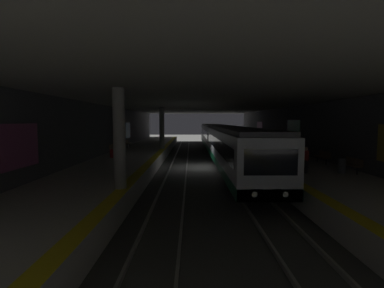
{
  "coord_description": "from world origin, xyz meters",
  "views": [
    {
      "loc": [
        -24.49,
        1.11,
        4.12
      ],
      "look_at": [
        10.15,
        0.98,
        1.26
      ],
      "focal_mm": 26.02,
      "sensor_mm": 36.0,
      "label": 1
    }
  ],
  "objects_px": {
    "bench_left_mid": "(323,156)",
    "bench_right_near": "(113,148)",
    "bench_left_near": "(352,164)",
    "person_boarding": "(306,159)",
    "pillar_near": "(119,139)",
    "pillar_far": "(162,128)",
    "bench_right_far": "(128,143)",
    "person_waiting_near": "(270,142)",
    "trash_bin": "(342,166)",
    "metro_train": "(221,140)",
    "person_walking_mid": "(239,137)",
    "person_standing_far": "(270,145)",
    "suitcase_rolling": "(112,153)",
    "bench_right_mid": "(122,145)"
  },
  "relations": [
    {
      "from": "bench_left_mid",
      "to": "bench_right_near",
      "type": "bearing_deg",
      "value": 69.54
    },
    {
      "from": "bench_right_far",
      "to": "person_waiting_near",
      "type": "distance_m",
      "value": 16.13
    },
    {
      "from": "pillar_near",
      "to": "person_standing_far",
      "type": "height_order",
      "value": "pillar_near"
    },
    {
      "from": "person_standing_far",
      "to": "metro_train",
      "type": "bearing_deg",
      "value": 34.4
    },
    {
      "from": "bench_right_mid",
      "to": "person_walking_mid",
      "type": "distance_m",
      "value": 15.52
    },
    {
      "from": "pillar_near",
      "to": "pillar_far",
      "type": "distance_m",
      "value": 18.39
    },
    {
      "from": "person_standing_far",
      "to": "suitcase_rolling",
      "type": "bearing_deg",
      "value": 98.1
    },
    {
      "from": "person_walking_mid",
      "to": "suitcase_rolling",
      "type": "distance_m",
      "value": 18.89
    },
    {
      "from": "bench_left_near",
      "to": "person_boarding",
      "type": "height_order",
      "value": "person_boarding"
    },
    {
      "from": "bench_right_mid",
      "to": "person_boarding",
      "type": "relative_size",
      "value": 1.09
    },
    {
      "from": "metro_train",
      "to": "bench_right_near",
      "type": "relative_size",
      "value": 23.0
    },
    {
      "from": "metro_train",
      "to": "person_standing_far",
      "type": "distance_m",
      "value": 6.93
    },
    {
      "from": "person_waiting_near",
      "to": "person_walking_mid",
      "type": "height_order",
      "value": "person_walking_mid"
    },
    {
      "from": "bench_right_near",
      "to": "bench_right_far",
      "type": "distance_m",
      "value": 6.05
    },
    {
      "from": "bench_right_far",
      "to": "metro_train",
      "type": "bearing_deg",
      "value": -98.36
    },
    {
      "from": "person_walking_mid",
      "to": "trash_bin",
      "type": "xyz_separation_m",
      "value": [
        -20.71,
        -2.55,
        -0.47
      ]
    },
    {
      "from": "person_waiting_near",
      "to": "trash_bin",
      "type": "bearing_deg",
      "value": -177.57
    },
    {
      "from": "bench_right_near",
      "to": "person_waiting_near",
      "type": "relative_size",
      "value": 1.08
    },
    {
      "from": "pillar_near",
      "to": "bench_right_near",
      "type": "bearing_deg",
      "value": 16.72
    },
    {
      "from": "bench_right_far",
      "to": "person_walking_mid",
      "type": "height_order",
      "value": "person_walking_mid"
    },
    {
      "from": "pillar_far",
      "to": "metro_train",
      "type": "height_order",
      "value": "pillar_far"
    },
    {
      "from": "pillar_near",
      "to": "person_walking_mid",
      "type": "bearing_deg",
      "value": -21.48
    },
    {
      "from": "person_walking_mid",
      "to": "person_standing_far",
      "type": "height_order",
      "value": "person_standing_far"
    },
    {
      "from": "person_walking_mid",
      "to": "person_standing_far",
      "type": "relative_size",
      "value": 0.99
    },
    {
      "from": "person_standing_far",
      "to": "person_walking_mid",
      "type": "bearing_deg",
      "value": 4.23
    },
    {
      "from": "bench_right_mid",
      "to": "bench_right_near",
      "type": "bearing_deg",
      "value": 180.0
    },
    {
      "from": "person_standing_far",
      "to": "bench_right_far",
      "type": "bearing_deg",
      "value": 63.53
    },
    {
      "from": "bench_left_near",
      "to": "person_walking_mid",
      "type": "distance_m",
      "value": 20.75
    },
    {
      "from": "person_boarding",
      "to": "bench_left_mid",
      "type": "bearing_deg",
      "value": -36.37
    },
    {
      "from": "bench_right_near",
      "to": "bench_right_mid",
      "type": "xyz_separation_m",
      "value": [
        3.33,
        0.0,
        0.0
      ]
    },
    {
      "from": "bench_left_mid",
      "to": "person_walking_mid",
      "type": "xyz_separation_m",
      "value": [
        16.83,
        3.29,
        0.37
      ]
    },
    {
      "from": "pillar_near",
      "to": "person_boarding",
      "type": "relative_size",
      "value": 2.92
    },
    {
      "from": "metro_train",
      "to": "bench_right_mid",
      "type": "bearing_deg",
      "value": 96.07
    },
    {
      "from": "pillar_near",
      "to": "bench_right_mid",
      "type": "xyz_separation_m",
      "value": [
        17.25,
        4.18,
        -1.75
      ]
    },
    {
      "from": "pillar_near",
      "to": "suitcase_rolling",
      "type": "distance_m",
      "value": 11.4
    },
    {
      "from": "pillar_near",
      "to": "bench_right_mid",
      "type": "bearing_deg",
      "value": 13.63
    },
    {
      "from": "pillar_far",
      "to": "suitcase_rolling",
      "type": "xyz_separation_m",
      "value": [
        -7.69,
        3.41,
        -1.92
      ]
    },
    {
      "from": "bench_right_near",
      "to": "suitcase_rolling",
      "type": "bearing_deg",
      "value": -166.52
    },
    {
      "from": "bench_right_far",
      "to": "person_walking_mid",
      "type": "relative_size",
      "value": 1.03
    },
    {
      "from": "person_boarding",
      "to": "person_walking_mid",
      "type": "bearing_deg",
      "value": 1.1
    },
    {
      "from": "bench_left_near",
      "to": "bench_right_far",
      "type": "xyz_separation_m",
      "value": [
        16.07,
        17.07,
        0.0
      ]
    },
    {
      "from": "pillar_far",
      "to": "person_standing_far",
      "type": "distance_m",
      "value": 12.0
    },
    {
      "from": "pillar_far",
      "to": "bench_right_far",
      "type": "height_order",
      "value": "pillar_far"
    },
    {
      "from": "metro_train",
      "to": "person_waiting_near",
      "type": "bearing_deg",
      "value": -108.9
    },
    {
      "from": "bench_left_mid",
      "to": "bench_right_mid",
      "type": "relative_size",
      "value": 1.0
    },
    {
      "from": "pillar_near",
      "to": "bench_left_mid",
      "type": "bearing_deg",
      "value": -59.6
    },
    {
      "from": "pillar_far",
      "to": "bench_left_near",
      "type": "height_order",
      "value": "pillar_far"
    },
    {
      "from": "pillar_near",
      "to": "person_waiting_near",
      "type": "relative_size",
      "value": 2.89
    },
    {
      "from": "person_boarding",
      "to": "bench_right_mid",
      "type": "bearing_deg",
      "value": 46.16
    },
    {
      "from": "bench_right_near",
      "to": "bench_left_mid",
      "type": "bearing_deg",
      "value": -110.46
    }
  ]
}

